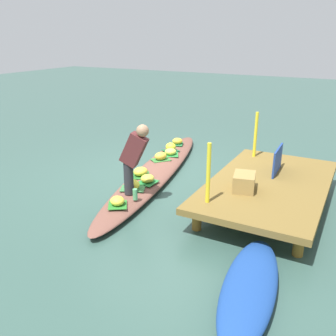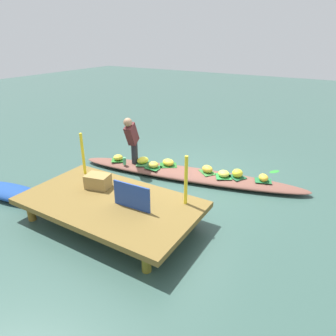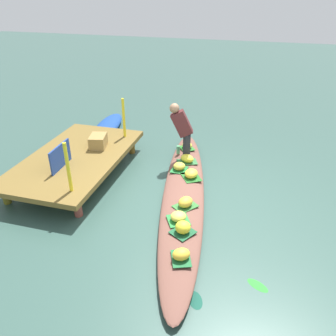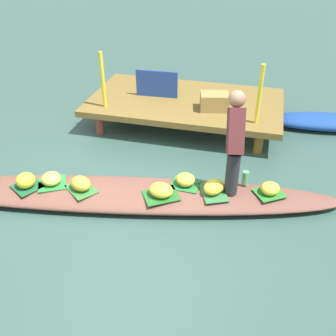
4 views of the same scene
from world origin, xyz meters
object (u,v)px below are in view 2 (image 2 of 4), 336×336
object	(u,v)px
moored_boat	(12,192)
produce_crate	(98,181)
market_banner	(132,196)
banana_bunch_7	(118,157)
banana_bunch_5	(224,174)
banana_bunch_4	(153,165)
vendor_boat	(187,174)
banana_bunch_0	(168,162)
water_bottle	(125,161)
banana_bunch_2	(143,160)
banana_bunch_3	(207,169)
banana_bunch_6	(263,178)
vendor_person	(132,138)
banana_bunch_1	(237,173)

from	to	relation	value
moored_boat	produce_crate	world-z (taller)	produce_crate
market_banner	produce_crate	distance (m)	1.06
banana_bunch_7	banana_bunch_5	bearing A→B (deg)	-170.10
banana_bunch_5	produce_crate	bearing A→B (deg)	52.03
moored_boat	banana_bunch_4	distance (m)	3.13
vendor_boat	banana_bunch_0	size ratio (longest dim) A/B	18.65
water_bottle	banana_bunch_0	bearing A→B (deg)	-152.38
banana_bunch_2	banana_bunch_3	world-z (taller)	banana_bunch_3
vendor_boat	banana_bunch_4	size ratio (longest dim) A/B	21.97
banana_bunch_6	banana_bunch_0	bearing A→B (deg)	8.75
banana_bunch_6	market_banner	distance (m)	3.13
banana_bunch_4	water_bottle	xyz separation A→B (m)	(0.72, 0.20, 0.01)
moored_boat	banana_bunch_2	world-z (taller)	banana_bunch_2
produce_crate	water_bottle	bearing A→B (deg)	-67.96
moored_boat	banana_bunch_0	world-z (taller)	banana_bunch_0
banana_bunch_3	moored_boat	bearing A→B (deg)	42.53
moored_boat	vendor_person	size ratio (longest dim) A/B	1.66
water_bottle	vendor_person	bearing A→B (deg)	-145.88
banana_bunch_5	banana_bunch_7	size ratio (longest dim) A/B	1.08
banana_bunch_0	banana_bunch_7	distance (m)	1.32
banana_bunch_1	banana_bunch_7	world-z (taller)	banana_bunch_1
banana_bunch_7	market_banner	distance (m)	2.84
vendor_boat	water_bottle	distance (m)	1.58
banana_bunch_6	water_bottle	xyz separation A→B (m)	(3.18, 0.84, 0.01)
banana_bunch_3	banana_bunch_1	bearing A→B (deg)	-170.23
banana_bunch_6	banana_bunch_2	bearing A→B (deg)	11.22
moored_boat	banana_bunch_4	world-z (taller)	banana_bunch_4
banana_bunch_5	banana_bunch_6	xyz separation A→B (m)	(-0.82, -0.25, 0.00)
water_bottle	market_banner	xyz separation A→B (m)	(-1.67, 1.87, 0.38)
vendor_boat	vendor_person	distance (m)	1.58
banana_bunch_1	banana_bunch_4	size ratio (longest dim) A/B	0.95
vendor_person	market_banner	xyz separation A→B (m)	(-1.49, 1.98, -0.21)
banana_bunch_3	market_banner	bearing A→B (deg)	83.59
moored_boat	banana_bunch_0	xyz separation A→B (m)	(-2.15, -2.76, 0.15)
moored_boat	water_bottle	distance (m)	2.56
banana_bunch_4	water_bottle	size ratio (longest dim) A/B	1.36
banana_bunch_0	banana_bunch_6	bearing A→B (deg)	-171.25
moored_boat	banana_bunch_6	distance (m)	5.37
vendor_boat	water_bottle	world-z (taller)	water_bottle
vendor_boat	vendor_person	xyz separation A→B (m)	(1.32, 0.36, 0.78)
banana_bunch_3	market_banner	world-z (taller)	market_banner
moored_boat	banana_bunch_3	distance (m)	4.26
vendor_boat	moored_boat	bearing A→B (deg)	34.70
banana_bunch_1	banana_bunch_5	xyz separation A→B (m)	(0.27, 0.14, -0.02)
vendor_boat	banana_bunch_1	distance (m)	1.18
banana_bunch_1	banana_bunch_6	xyz separation A→B (m)	(-0.55, -0.11, -0.02)
vendor_boat	banana_bunch_7	distance (m)	1.85
banana_bunch_0	market_banner	size ratio (longest dim) A/B	0.41
moored_boat	banana_bunch_7	world-z (taller)	banana_bunch_7
banana_bunch_1	market_banner	world-z (taller)	market_banner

